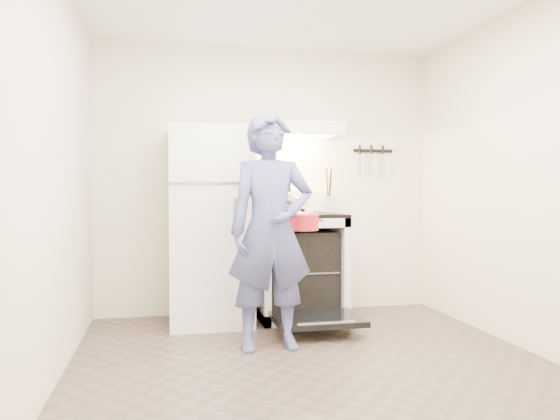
# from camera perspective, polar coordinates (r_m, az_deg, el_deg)

# --- Properties ---
(floor) EXTENTS (3.60, 3.60, 0.00)m
(floor) POSITION_cam_1_polar(r_m,az_deg,el_deg) (3.63, 4.18, -16.54)
(floor) COLOR brown
(floor) RESTS_ON ground
(back_wall) EXTENTS (3.20, 0.02, 2.50)m
(back_wall) POSITION_cam_1_polar(r_m,az_deg,el_deg) (5.20, -1.27, 3.06)
(back_wall) COLOR beige
(back_wall) RESTS_ON ground
(refrigerator) EXTENTS (0.70, 0.70, 1.70)m
(refrigerator) POSITION_cam_1_polar(r_m,az_deg,el_deg) (4.78, -7.34, -1.66)
(refrigerator) COLOR white
(refrigerator) RESTS_ON floor
(stove_body) EXTENTS (0.76, 0.65, 0.92)m
(stove_body) POSITION_cam_1_polar(r_m,az_deg,el_deg) (4.97, 2.05, -6.02)
(stove_body) COLOR white
(stove_body) RESTS_ON floor
(cooktop) EXTENTS (0.76, 0.65, 0.03)m
(cooktop) POSITION_cam_1_polar(r_m,az_deg,el_deg) (4.93, 2.06, -0.54)
(cooktop) COLOR black
(cooktop) RESTS_ON stove_body
(backsplash) EXTENTS (0.76, 0.07, 0.20)m
(backsplash) POSITION_cam_1_polar(r_m,az_deg,el_deg) (5.20, 1.31, 0.86)
(backsplash) COLOR white
(backsplash) RESTS_ON cooktop
(oven_door) EXTENTS (0.70, 0.54, 0.04)m
(oven_door) POSITION_cam_1_polar(r_m,az_deg,el_deg) (4.47, 3.91, -11.31)
(oven_door) COLOR black
(oven_door) RESTS_ON floor
(oven_rack) EXTENTS (0.60, 0.52, 0.01)m
(oven_rack) POSITION_cam_1_polar(r_m,az_deg,el_deg) (4.98, 2.05, -6.25)
(oven_rack) COLOR slate
(oven_rack) RESTS_ON stove_body
(range_hood) EXTENTS (0.76, 0.50, 0.12)m
(range_hood) POSITION_cam_1_polar(r_m,az_deg,el_deg) (5.03, 1.86, 8.35)
(range_hood) COLOR white
(range_hood) RESTS_ON back_wall
(knife_strip) EXTENTS (0.40, 0.02, 0.03)m
(knife_strip) POSITION_cam_1_polar(r_m,az_deg,el_deg) (5.48, 9.67, 6.12)
(knife_strip) COLOR black
(knife_strip) RESTS_ON back_wall
(pizza_stone) EXTENTS (0.33, 0.33, 0.02)m
(pizza_stone) POSITION_cam_1_polar(r_m,az_deg,el_deg) (5.02, 2.62, -6.01)
(pizza_stone) COLOR #956F55
(pizza_stone) RESTS_ON oven_rack
(tea_kettle) EXTENTS (0.22, 0.18, 0.27)m
(tea_kettle) POSITION_cam_1_polar(r_m,az_deg,el_deg) (5.12, 0.46, 1.23)
(tea_kettle) COLOR #BABABF
(tea_kettle) RESTS_ON cooktop
(utensil_jar) EXTENTS (0.10, 0.10, 0.13)m
(utensil_jar) POSITION_cam_1_polar(r_m,az_deg,el_deg) (4.78, 5.16, 0.69)
(utensil_jar) COLOR silver
(utensil_jar) RESTS_ON cooktop
(person) EXTENTS (0.65, 0.45, 1.72)m
(person) POSITION_cam_1_polar(r_m,az_deg,el_deg) (3.97, -0.96, -2.23)
(person) COLOR #384072
(person) RESTS_ON floor
(dutch_oven) EXTENTS (0.32, 0.25, 0.21)m
(dutch_oven) POSITION_cam_1_polar(r_m,az_deg,el_deg) (4.24, 2.37, -1.36)
(dutch_oven) COLOR red
(dutch_oven) RESTS_ON person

